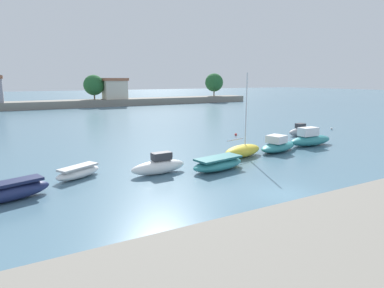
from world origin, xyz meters
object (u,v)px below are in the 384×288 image
at_px(moored_boat_6, 310,139).
at_px(moored_boat_1, 78,172).
at_px(moored_boat_4, 243,150).
at_px(mooring_buoy_1, 332,129).
at_px(moored_boat_0, 11,191).
at_px(moored_boat_2, 159,166).
at_px(mooring_buoy_0, 236,134).
at_px(moored_boat_5, 278,146).
at_px(moored_boat_3, 218,164).
at_px(moored_boat_7, 299,131).

bearing_deg(moored_boat_6, moored_boat_1, -179.07).
distance_m(moored_boat_4, mooring_buoy_1, 21.61).
relative_size(moored_boat_0, moored_boat_2, 1.05).
distance_m(moored_boat_0, mooring_buoy_1, 39.70).
bearing_deg(mooring_buoy_0, moored_boat_5, -101.55).
relative_size(moored_boat_0, moored_boat_4, 0.61).
distance_m(moored_boat_6, mooring_buoy_1, 12.86).
bearing_deg(moored_boat_4, moored_boat_1, 164.59).
xyz_separation_m(moored_boat_2, moored_boat_3, (4.34, -1.29, -0.10)).
bearing_deg(moored_boat_4, moored_boat_7, 9.76).
bearing_deg(moored_boat_0, mooring_buoy_1, -3.70).
bearing_deg(moored_boat_6, moored_boat_2, -173.37).
xyz_separation_m(moored_boat_1, moored_boat_6, (23.27, 0.15, 0.28)).
bearing_deg(moored_boat_7, moored_boat_4, -158.97).
distance_m(moored_boat_3, mooring_buoy_1, 26.54).
bearing_deg(moored_boat_3, moored_boat_2, 154.07).
bearing_deg(mooring_buoy_0, moored_boat_3, -131.36).
bearing_deg(moored_boat_6, mooring_buoy_0, 110.34).
relative_size(moored_boat_6, moored_boat_7, 1.64).
distance_m(moored_boat_5, moored_boat_6, 5.03).
height_order(moored_boat_0, moored_boat_6, moored_boat_6).
relative_size(moored_boat_4, moored_boat_7, 2.24).
height_order(moored_boat_4, mooring_buoy_0, moored_boat_4).
bearing_deg(moored_boat_1, moored_boat_5, -29.51).
bearing_deg(mooring_buoy_0, moored_boat_2, -144.42).
bearing_deg(moored_boat_3, moored_boat_7, 15.94).
bearing_deg(moored_boat_4, mooring_buoy_1, 4.85).
xyz_separation_m(moored_boat_1, moored_boat_3, (9.70, -3.05, 0.08)).
relative_size(moored_boat_0, moored_boat_1, 1.23).
height_order(moored_boat_3, mooring_buoy_1, moored_boat_3).
distance_m(moored_boat_3, moored_boat_5, 8.98).
height_order(moored_boat_0, moored_boat_2, moored_boat_2).
height_order(moored_boat_3, moored_boat_5, moored_boat_5).
bearing_deg(moored_boat_7, moored_boat_5, -150.04).
xyz_separation_m(moored_boat_0, mooring_buoy_0, (24.30, 11.46, -0.38)).
relative_size(moored_boat_0, moored_boat_7, 1.36).
xyz_separation_m(moored_boat_0, moored_boat_5, (22.42, 2.26, 0.05)).
xyz_separation_m(moored_boat_2, moored_boat_4, (8.66, 1.29, -0.01)).
xyz_separation_m(mooring_buoy_0, mooring_buoy_1, (14.38, -2.48, -0.00)).
distance_m(moored_boat_2, moored_boat_3, 4.53).
bearing_deg(moored_boat_7, moored_boat_2, -164.63).
distance_m(moored_boat_1, mooring_buoy_0, 22.00).
height_order(mooring_buoy_0, mooring_buoy_1, mooring_buoy_0).
relative_size(moored_boat_5, moored_boat_6, 0.97).
height_order(moored_boat_1, moored_boat_6, moored_boat_6).
bearing_deg(moored_boat_5, moored_boat_3, -177.89).
xyz_separation_m(moored_boat_2, moored_boat_7, (21.62, 6.86, -0.01)).
distance_m(moored_boat_2, moored_boat_7, 22.69).
bearing_deg(moored_boat_5, moored_boat_2, 170.90).
distance_m(mooring_buoy_0, mooring_buoy_1, 14.59).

